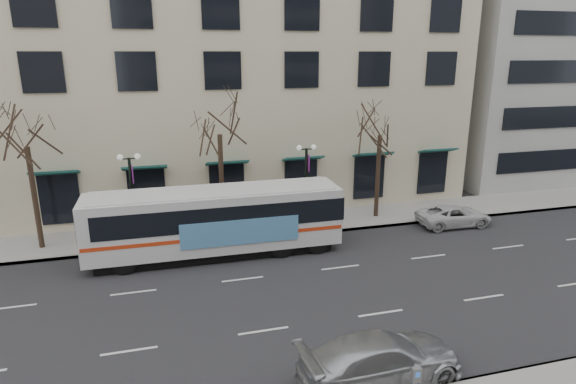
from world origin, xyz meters
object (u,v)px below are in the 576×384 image
object	(u,v)px
silver_car	(381,359)
city_bus	(217,220)
white_pickup	(454,216)
pay_station	(416,378)
tree_far_left	(24,128)
lamp_post_right	(306,182)
lamp_post_left	(132,194)
tree_far_right	(381,120)
tree_far_mid	(219,118)

from	to	relation	value
silver_car	city_bus	bearing A→B (deg)	13.19
white_pickup	pay_station	xyz separation A→B (m)	(-10.54, -13.81, 0.41)
tree_far_left	lamp_post_right	distance (m)	15.48
lamp_post_left	city_bus	size ratio (longest dim) A/B	0.39
tree_far_left	pay_station	world-z (taller)	tree_far_left
white_pickup	tree_far_left	bearing A→B (deg)	85.69
lamp_post_left	city_bus	bearing A→B (deg)	-31.28
tree_far_left	white_pickup	bearing A→B (deg)	-6.16
lamp_post_left	white_pickup	xyz separation A→B (m)	(19.07, -2.00, -2.30)
pay_station	tree_far_right	bearing A→B (deg)	73.44
silver_car	white_pickup	distance (m)	16.55
lamp_post_right	silver_car	world-z (taller)	lamp_post_right
tree_far_mid	city_bus	distance (m)	5.93
tree_far_right	silver_car	bearing A→B (deg)	-114.77
silver_car	tree_far_left	bearing A→B (deg)	36.43
city_bus	white_pickup	world-z (taller)	city_bus
lamp_post_right	tree_far_right	bearing A→B (deg)	6.85
tree_far_mid	lamp_post_left	distance (m)	6.40
silver_car	white_pickup	size ratio (longest dim) A/B	1.20
tree_far_left	lamp_post_left	world-z (taller)	tree_far_left
tree_far_right	white_pickup	distance (m)	7.53
white_pickup	silver_car	bearing A→B (deg)	140.26
lamp_post_left	silver_car	xyz separation A→B (m)	(8.08, -14.38, -2.13)
lamp_post_left	white_pickup	bearing A→B (deg)	-5.99
silver_car	pay_station	world-z (taller)	silver_car
silver_car	tree_far_mid	bearing A→B (deg)	6.93
lamp_post_right	pay_station	bearing A→B (deg)	-95.33
city_bus	lamp_post_left	bearing A→B (deg)	149.29
tree_far_mid	lamp_post_right	size ratio (longest dim) A/B	1.64
tree_far_right	silver_car	world-z (taller)	tree_far_right
tree_far_right	white_pickup	xyz separation A→B (m)	(4.08, -2.60, -5.78)
tree_far_mid	pay_station	size ratio (longest dim) A/B	6.86
city_bus	pay_station	size ratio (longest dim) A/B	10.66
tree_far_mid	city_bus	bearing A→B (deg)	-102.66
tree_far_right	lamp_post_left	distance (m)	15.40
tree_far_right	lamp_post_right	bearing A→B (deg)	-173.15
silver_car	pay_station	size ratio (longest dim) A/B	4.47
lamp_post_left	city_bus	world-z (taller)	lamp_post_left
tree_far_left	pay_station	xyz separation A→B (m)	(13.53, -16.41, -5.65)
tree_far_right	pay_station	bearing A→B (deg)	-111.50
tree_far_right	white_pickup	size ratio (longest dim) A/B	1.73
tree_far_left	pay_station	distance (m)	22.01
white_pickup	pay_station	size ratio (longest dim) A/B	3.73
tree_far_mid	tree_far_left	bearing A→B (deg)	-180.00
pay_station	tree_far_mid	bearing A→B (deg)	107.10
tree_far_left	lamp_post_left	xyz separation A→B (m)	(5.01, -0.60, -3.75)
tree_far_left	tree_far_right	xyz separation A→B (m)	(20.00, 0.00, -0.28)
lamp_post_right	pay_station	world-z (taller)	lamp_post_right
white_pickup	tree_far_mid	bearing A→B (deg)	81.39
lamp_post_left	silver_car	world-z (taller)	lamp_post_left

